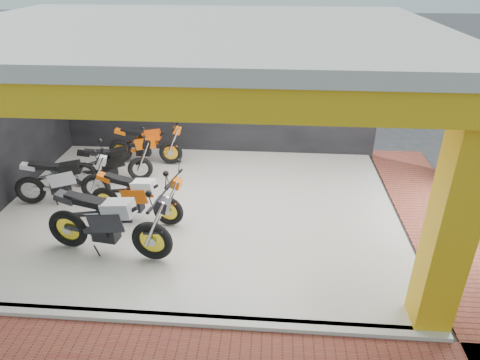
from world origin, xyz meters
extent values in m
plane|color=#2D2D30|center=(0.00, 0.00, 0.00)|extent=(80.00, 80.00, 0.00)
cube|color=white|center=(0.00, 2.00, 0.05)|extent=(8.00, 6.00, 0.10)
cube|color=beige|center=(0.00, 2.00, 3.60)|extent=(8.40, 6.40, 0.20)
cube|color=black|center=(0.00, 5.10, 1.75)|extent=(8.20, 0.20, 3.50)
cube|color=gold|center=(3.75, -0.75, 1.75)|extent=(0.50, 0.50, 3.50)
cube|color=gold|center=(0.00, -1.00, 3.30)|extent=(8.40, 0.30, 0.40)
cube|color=gold|center=(4.00, 2.00, 3.30)|extent=(0.30, 6.40, 0.40)
cube|color=white|center=(0.00, -1.02, 0.05)|extent=(8.00, 0.20, 0.10)
cube|color=maroon|center=(4.80, 2.00, 0.01)|extent=(1.40, 7.00, 0.03)
camera|label=1|loc=(1.43, -5.47, 4.67)|focal=32.00mm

